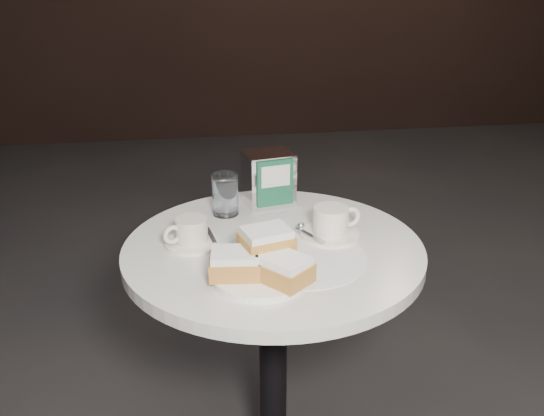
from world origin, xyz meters
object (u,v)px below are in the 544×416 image
at_px(cafe_table, 273,317).
at_px(water_glass_left, 225,195).
at_px(coffee_cup_left, 191,234).
at_px(coffee_cup_right, 331,224).
at_px(napkin_dispenser, 269,179).
at_px(water_glass_right, 260,187).
at_px(beignet_plate, 261,264).

xyz_separation_m(cafe_table, water_glass_left, (-0.10, 0.20, 0.25)).
xyz_separation_m(coffee_cup_left, water_glass_left, (0.09, 0.17, 0.02)).
relative_size(coffee_cup_left, coffee_cup_right, 0.98).
relative_size(coffee_cup_left, napkin_dispenser, 1.16).
bearing_deg(cafe_table, napkin_dispenser, 84.17).
distance_m(water_glass_right, napkin_dispenser, 0.03).
bearing_deg(coffee_cup_right, napkin_dispenser, 104.52).
height_order(beignet_plate, water_glass_right, water_glass_right).
distance_m(coffee_cup_right, napkin_dispenser, 0.26).
height_order(cafe_table, coffee_cup_left, coffee_cup_left).
relative_size(beignet_plate, coffee_cup_left, 1.62).
relative_size(cafe_table, beignet_plate, 2.73).
height_order(coffee_cup_right, water_glass_left, water_glass_left).
bearing_deg(water_glass_left, napkin_dispenser, 22.85).
bearing_deg(napkin_dispenser, cafe_table, -107.16).
height_order(water_glass_right, napkin_dispenser, napkin_dispenser).
relative_size(cafe_table, napkin_dispenser, 5.16).
xyz_separation_m(coffee_cup_right, napkin_dispenser, (-0.12, 0.22, 0.04)).
xyz_separation_m(water_glass_left, water_glass_right, (0.10, 0.04, -0.00)).
xyz_separation_m(coffee_cup_left, water_glass_right, (0.19, 0.21, 0.02)).
bearing_deg(coffee_cup_left, napkin_dispenser, 21.67).
relative_size(cafe_table, water_glass_left, 6.82).
height_order(coffee_cup_right, water_glass_right, water_glass_right).
distance_m(cafe_table, water_glass_left, 0.33).
xyz_separation_m(beignet_plate, napkin_dispenser, (0.07, 0.40, 0.04)).
height_order(beignet_plate, napkin_dispenser, napkin_dispenser).
distance_m(water_glass_left, napkin_dispenser, 0.13).
bearing_deg(cafe_table, water_glass_right, 89.83).
bearing_deg(beignet_plate, water_glass_left, 97.54).
relative_size(cafe_table, coffee_cup_left, 4.43).
distance_m(coffee_cup_left, napkin_dispenser, 0.31).
bearing_deg(napkin_dispenser, beignet_plate, -111.65).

